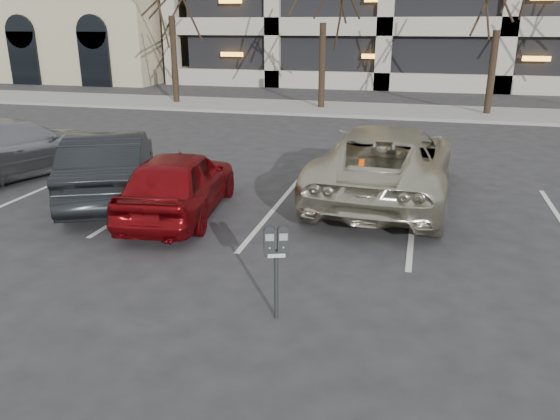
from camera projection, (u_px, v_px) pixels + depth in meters
ground at (322, 256)px, 9.03m from camera, size 140.00×140.00×0.00m
sidewalk at (389, 111)px, 23.66m from camera, size 80.00×4.00×0.12m
stall_lines at (277, 206)px, 11.47m from camera, size 16.90×5.20×0.00m
parking_meter at (276, 250)px, 6.81m from camera, size 0.34×0.22×1.25m
suv_silver at (386, 162)px, 11.76m from camera, size 2.96×5.93×1.62m
car_red at (179, 183)px, 10.74m from camera, size 2.06×4.10×1.34m
car_dark at (110, 165)px, 11.76m from camera, size 3.30×4.75×1.48m
car_silver at (13, 147)px, 13.53m from camera, size 3.43×5.41×1.46m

